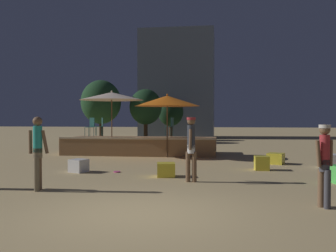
{
  "coord_description": "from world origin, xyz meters",
  "views": [
    {
      "loc": [
        1.51,
        -6.75,
        1.79
      ],
      "look_at": [
        0.0,
        4.22,
        1.53
      ],
      "focal_mm": 40.0,
      "sensor_mm": 36.0,
      "label": 1
    }
  ],
  "objects": [
    {
      "name": "patio_umbrella_1",
      "position": [
        -3.4,
        9.93,
        2.75
      ],
      "size": [
        2.94,
        2.94,
        3.02
      ],
      "color": "brown",
      "rests_on": "ground"
    },
    {
      "name": "bistro_chair_1",
      "position": [
        -4.39,
        11.38,
        1.41
      ],
      "size": [
        0.46,
        0.46,
        0.9
      ],
      "rotation": [
        0.0,
        0.0,
        5.18
      ],
      "color": "#1E4C47",
      "rests_on": "wooden_deck"
    },
    {
      "name": "cube_seat_4",
      "position": [
        5.53,
        7.02,
        0.24
      ],
      "size": [
        0.63,
        0.63,
        0.48
      ],
      "rotation": [
        0.0,
        0.0,
        -0.01
      ],
      "color": "white",
      "rests_on": "ground"
    },
    {
      "name": "distant_building",
      "position": [
        -2.12,
        26.16,
        4.61
      ],
      "size": [
        6.31,
        4.69,
        9.22
      ],
      "color": "#4C5666",
      "rests_on": "ground"
    },
    {
      "name": "bistro_chair_2",
      "position": [
        -4.58,
        10.42,
        1.41
      ],
      "size": [
        0.47,
        0.47,
        0.9
      ],
      "rotation": [
        0.0,
        0.0,
        5.71
      ],
      "color": "#1E4C47",
      "rests_on": "wooden_deck"
    },
    {
      "name": "ground_plane",
      "position": [
        0.0,
        0.0,
        0.0
      ],
      "size": [
        120.0,
        120.0,
        0.0
      ],
      "primitive_type": "plane",
      "color": "tan"
    },
    {
      "name": "patio_umbrella_0",
      "position": [
        -0.79,
        9.7,
        2.51
      ],
      "size": [
        2.9,
        2.9,
        2.83
      ],
      "color": "brown",
      "rests_on": "ground"
    },
    {
      "name": "person_1",
      "position": [
        -2.86,
        1.79,
        1.0
      ],
      "size": [
        0.49,
        0.3,
        1.8
      ],
      "rotation": [
        0.0,
        0.0,
        1.71
      ],
      "color": "#72664C",
      "rests_on": "ground"
    },
    {
      "name": "wooden_deck",
      "position": [
        -2.26,
        11.13,
        0.4
      ],
      "size": [
        7.24,
        2.8,
        0.87
      ],
      "color": "olive",
      "rests_on": "ground"
    },
    {
      "name": "bistro_chair_0",
      "position": [
        -0.91,
        11.87,
        1.41
      ],
      "size": [
        0.42,
        0.41,
        0.9
      ],
      "rotation": [
        0.0,
        0.0,
        4.51
      ],
      "color": "#1E4C47",
      "rests_on": "wooden_deck"
    },
    {
      "name": "background_tree_1",
      "position": [
        -6.61,
        18.26,
        2.83
      ],
      "size": [
        2.76,
        2.76,
        4.35
      ],
      "color": "#3D2B1C",
      "rests_on": "ground"
    },
    {
      "name": "cube_seat_2",
      "position": [
        -3.03,
        4.88,
        0.21
      ],
      "size": [
        0.63,
        0.63,
        0.42
      ],
      "rotation": [
        0.0,
        0.0,
        -0.36
      ],
      "color": "white",
      "rests_on": "ground"
    },
    {
      "name": "background_tree_2",
      "position": [
        -2.22,
        21.9,
        2.17
      ],
      "size": [
        1.96,
        1.96,
        3.27
      ],
      "color": "#3D2B1C",
      "rests_on": "ground"
    },
    {
      "name": "cube_seat_0",
      "position": [
        -0.08,
        4.34,
        0.21
      ],
      "size": [
        0.61,
        0.61,
        0.41
      ],
      "rotation": [
        0.0,
        0.0,
        0.17
      ],
      "color": "yellow",
      "rests_on": "ground"
    },
    {
      "name": "cube_seat_3",
      "position": [
        2.93,
        6.16,
        0.24
      ],
      "size": [
        0.48,
        0.48,
        0.47
      ],
      "rotation": [
        0.0,
        0.0,
        0.03
      ],
      "color": "yellow",
      "rests_on": "ground"
    },
    {
      "name": "person_2",
      "position": [
        3.56,
        0.93,
        0.92
      ],
      "size": [
        0.41,
        0.29,
        1.65
      ],
      "rotation": [
        0.0,
        0.0,
        2.11
      ],
      "color": "#3F3F47",
      "rests_on": "ground"
    },
    {
      "name": "person_0",
      "position": [
        0.74,
        3.53,
        1.03
      ],
      "size": [
        0.31,
        0.56,
        1.8
      ],
      "rotation": [
        0.0,
        0.0,
        6.24
      ],
      "color": "brown",
      "rests_on": "ground"
    },
    {
      "name": "frisbee_disc",
      "position": [
        -1.78,
        4.99,
        0.02
      ],
      "size": [
        0.22,
        0.22,
        0.03
      ],
      "color": "#E54C99",
      "rests_on": "ground"
    },
    {
      "name": "background_tree_0",
      "position": [
        -3.63,
        19.09,
        2.5
      ],
      "size": [
        2.27,
        2.27,
        3.77
      ],
      "color": "#3D2B1C",
      "rests_on": "ground"
    },
    {
      "name": "cube_seat_5",
      "position": [
        3.65,
        7.95,
        0.21
      ],
      "size": [
        0.75,
        0.75,
        0.41
      ],
      "rotation": [
        0.0,
        0.0,
        -0.37
      ],
      "color": "yellow",
      "rests_on": "ground"
    }
  ]
}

